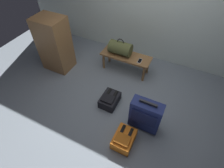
{
  "coord_description": "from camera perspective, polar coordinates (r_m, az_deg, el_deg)",
  "views": [
    {
      "loc": [
        0.77,
        -1.78,
        2.52
      ],
      "look_at": [
        -0.18,
        0.15,
        0.25
      ],
      "focal_mm": 28.14,
      "sensor_mm": 36.0,
      "label": 1
    }
  ],
  "objects": [
    {
      "name": "ground_plane",
      "position": [
        3.18,
        1.67,
        -5.91
      ],
      "size": [
        6.6,
        6.6,
        0.0
      ],
      "primitive_type": "plane",
      "color": "slate"
    },
    {
      "name": "bench",
      "position": [
        3.57,
        4.52,
        8.5
      ],
      "size": [
        1.0,
        0.36,
        0.39
      ],
      "color": "olive",
      "rests_on": "ground"
    },
    {
      "name": "duffel_bag_olive",
      "position": [
        3.49,
        2.71,
        11.57
      ],
      "size": [
        0.44,
        0.26,
        0.34
      ],
      "color": "#51562D",
      "rests_on": "bench"
    },
    {
      "name": "cell_phone",
      "position": [
        3.42,
        9.02,
        7.43
      ],
      "size": [
        0.07,
        0.14,
        0.01
      ],
      "color": "silver",
      "rests_on": "bench"
    },
    {
      "name": "suitcase_upright_navy",
      "position": [
        2.68,
        10.8,
        -9.92
      ],
      "size": [
        0.46,
        0.22,
        0.63
      ],
      "color": "navy",
      "rests_on": "ground"
    },
    {
      "name": "backpack_dark",
      "position": [
        3.1,
        -0.74,
        -5.13
      ],
      "size": [
        0.28,
        0.38,
        0.21
      ],
      "color": "black",
      "rests_on": "ground"
    },
    {
      "name": "backpack_orange",
      "position": [
        2.71,
        3.9,
        -17.36
      ],
      "size": [
        0.28,
        0.38,
        0.21
      ],
      "color": "orange",
      "rests_on": "ground"
    },
    {
      "name": "side_cabinet",
      "position": [
        3.72,
        -18.14,
        12.13
      ],
      "size": [
        0.56,
        0.44,
        1.1
      ],
      "color": "olive",
      "rests_on": "ground"
    }
  ]
}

